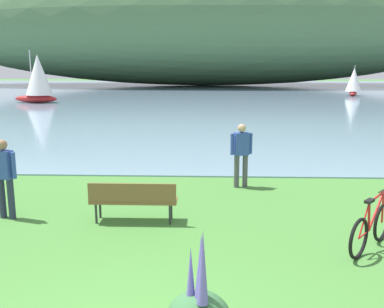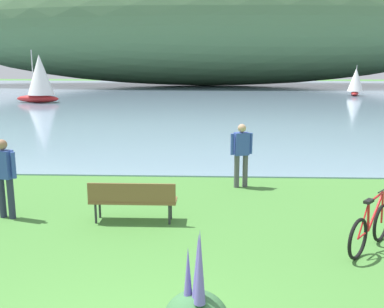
% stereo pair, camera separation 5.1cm
% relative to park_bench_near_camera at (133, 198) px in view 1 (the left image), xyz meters
% --- Properties ---
extents(bay_water, '(180.00, 80.00, 0.04)m').
position_rel_park_bench_near_camera_xyz_m(bay_water, '(0.75, 43.78, -0.50)').
color(bay_water, '#7A99B2').
rests_on(bay_water, ground).
extents(distant_hillside, '(89.60, 28.00, 18.83)m').
position_rel_park_bench_near_camera_xyz_m(distant_hillside, '(1.04, 62.72, 8.93)').
color(distant_hillside, '#4C7047').
rests_on(distant_hillside, bay_water).
extents(park_bench_near_camera, '(1.80, 0.48, 0.88)m').
position_rel_park_bench_near_camera_xyz_m(park_bench_near_camera, '(0.00, 0.00, 0.00)').
color(park_bench_near_camera, brown).
rests_on(park_bench_near_camera, ground).
extents(bicycle_leaning_near_bench, '(1.21, 1.38, 1.01)m').
position_rel_park_bench_near_camera_xyz_m(bicycle_leaning_near_bench, '(4.43, -1.18, -0.12)').
color(bicycle_leaning_near_bench, black).
rests_on(bicycle_leaning_near_bench, ground).
extents(person_at_shoreline, '(0.59, 0.32, 1.71)m').
position_rel_park_bench_near_camera_xyz_m(person_at_shoreline, '(2.42, 2.79, 0.46)').
color(person_at_shoreline, '#4C4C51').
rests_on(person_at_shoreline, ground).
extents(person_on_the_grass, '(0.59, 0.32, 1.71)m').
position_rel_park_bench_near_camera_xyz_m(person_on_the_grass, '(-2.74, 0.16, 0.46)').
color(person_on_the_grass, '#282D47').
rests_on(person_on_the_grass, ground).
extents(sailboat_nearest_to_shore, '(3.89, 2.46, 4.48)m').
position_rel_park_bench_near_camera_xyz_m(sailboat_nearest_to_shore, '(-13.11, 28.67, 1.63)').
color(sailboat_nearest_to_shore, '#B22323').
rests_on(sailboat_nearest_to_shore, bay_water).
extents(sailboat_mid_bay, '(2.09, 2.83, 3.21)m').
position_rel_park_bench_near_camera_xyz_m(sailboat_mid_bay, '(16.95, 38.52, 1.03)').
color(sailboat_mid_bay, '#B22323').
rests_on(sailboat_mid_bay, bay_water).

